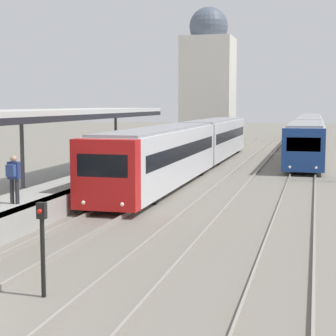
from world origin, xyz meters
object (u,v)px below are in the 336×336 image
train_near (194,144)px  signal_post_near (42,240)px  person_on_platform (14,175)px  train_far (309,131)px

train_near → signal_post_near: size_ratio=15.12×
person_on_platform → signal_post_near: bearing=-55.3°
train_far → train_near: bearing=-108.3°
train_far → signal_post_near: bearing=-96.4°
person_on_platform → train_far: (9.26, 39.42, -0.19)m
person_on_platform → train_far: train_far is taller
train_near → train_far: 22.11m
train_far → signal_post_near: 45.76m
train_near → train_far: (6.95, 20.98, -0.06)m
train_near → signal_post_near: train_near is taller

